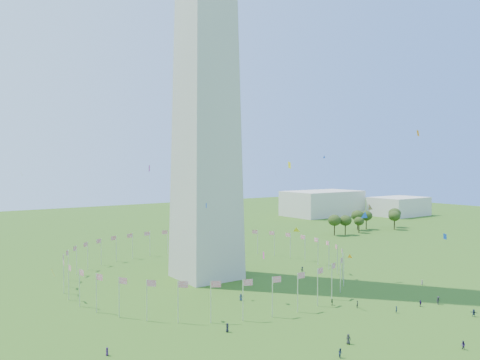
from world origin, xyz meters
name	(u,v)px	position (x,y,z in m)	size (l,w,h in m)	color
ground	(330,324)	(0.00, 0.00, 0.00)	(600.00, 600.00, 0.00)	#285012
flag_ring	(206,262)	(0.00, 50.00, 4.50)	(80.24, 80.24, 9.00)	silver
gov_building_east_a	(322,203)	(150.00, 150.00, 8.00)	(50.00, 30.00, 16.00)	beige
gov_building_east_b	(399,206)	(190.00, 120.00, 6.00)	(35.00, 25.00, 12.00)	beige
crowd	(354,313)	(7.97, 0.32, 0.88)	(89.45, 62.69, 1.96)	#20264B
kites_aloft	(311,207)	(14.08, 20.27, 22.60)	(97.83, 79.02, 38.27)	blue
tree_line_east	(366,222)	(115.45, 85.44, 4.78)	(53.49, 15.71, 10.07)	#354C19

